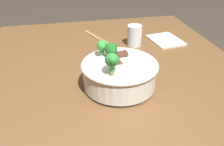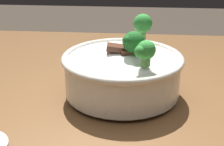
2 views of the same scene
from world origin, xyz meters
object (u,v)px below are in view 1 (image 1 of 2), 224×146
(chopsticks_pair, at_px, (97,38))
(folded_napkin, at_px, (165,40))
(drinking_glass, at_px, (134,37))
(rice_bowl, at_px, (119,71))

(chopsticks_pair, height_order, folded_napkin, folded_napkin)
(drinking_glass, distance_m, folded_napkin, 0.17)
(rice_bowl, height_order, drinking_glass, rice_bowl)
(rice_bowl, relative_size, chopsticks_pair, 1.20)
(drinking_glass, xyz_separation_m, folded_napkin, (-0.02, 0.16, -0.04))
(rice_bowl, xyz_separation_m, chopsticks_pair, (-0.44, -0.01, -0.06))
(rice_bowl, relative_size, folded_napkin, 1.54)
(rice_bowl, bearing_deg, folded_napkin, 137.79)
(folded_napkin, bearing_deg, drinking_glass, -84.66)
(rice_bowl, height_order, folded_napkin, rice_bowl)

